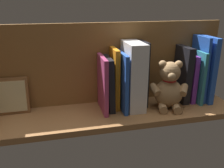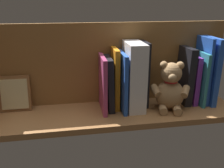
{
  "view_description": "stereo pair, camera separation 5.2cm",
  "coord_description": "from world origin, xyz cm",
  "views": [
    {
      "loc": [
        18.87,
        80.51,
        39.79
      ],
      "look_at": [
        0.0,
        0.0,
        10.66
      ],
      "focal_mm": 38.58,
      "sensor_mm": 36.0,
      "label": 1
    },
    {
      "loc": [
        13.81,
        81.53,
        39.79
      ],
      "look_at": [
        0.0,
        0.0,
        10.66
      ],
      "focal_mm": 38.58,
      "sensor_mm": 36.0,
      "label": 2
    }
  ],
  "objects": [
    {
      "name": "picture_frame_leaning",
      "position": [
        35.68,
        -6.66,
        6.6
      ],
      "size": [
        11.37,
        3.76,
        13.41
      ],
      "color": "brown",
      "rests_on": "ground_plane"
    },
    {
      "name": "teddy_bear",
      "position": [
        -21.83,
        1.9,
        8.19
      ],
      "size": [
        14.56,
        13.81,
        18.62
      ],
      "rotation": [
        0.0,
        0.0,
        -0.27
      ],
      "color": "tan",
      "rests_on": "ground_plane"
    },
    {
      "name": "shelf_back_panel",
      "position": [
        0.0,
        -9.97,
        15.85
      ],
      "size": [
        96.03,
        1.5,
        31.7
      ],
      "primitive_type": "cube",
      "color": "olive",
      "rests_on": "ground_plane"
    },
    {
      "name": "book_6",
      "position": [
        -4.07,
        -1.49,
        10.9
      ],
      "size": [
        1.36,
        14.66,
        21.8
      ],
      "primitive_type": "cube",
      "color": "blue",
      "rests_on": "ground_plane"
    },
    {
      "name": "book_0",
      "position": [
        -39.45,
        -2.3,
        13.14
      ],
      "size": [
        2.13,
        13.04,
        26.29
      ],
      "primitive_type": "cube",
      "color": "blue",
      "rests_on": "ground_plane"
    },
    {
      "name": "ground_plane",
      "position": [
        0.0,
        0.0,
        -1.1
      ],
      "size": [
        96.03,
        24.44,
        2.2
      ],
      "primitive_type": "cube",
      "color": "#9E6B3D"
    },
    {
      "name": "book_3",
      "position": [
        -33.05,
        -3.36,
        9.62
      ],
      "size": [
        1.93,
        10.93,
        19.23
      ],
      "primitive_type": "cube",
      "color": "purple",
      "rests_on": "ground_plane"
    },
    {
      "name": "book_7",
      "position": [
        -1.89,
        -3.71,
        11.46
      ],
      "size": [
        1.8,
        10.23,
        22.92
      ],
      "primitive_type": "cube",
      "color": "orange",
      "rests_on": "ground_plane"
    },
    {
      "name": "book_8",
      "position": [
        0.71,
        -2.78,
        9.99
      ],
      "size": [
        2.74,
        12.08,
        20.04
      ],
      "primitive_type": "cube",
      "rotation": [
        0.0,
        0.03,
        0.0
      ],
      "color": "black",
      "rests_on": "ground_plane"
    },
    {
      "name": "book_4",
      "position": [
        -30.08,
        -3.32,
        11.24
      ],
      "size": [
        3.28,
        11.01,
        22.54
      ],
      "primitive_type": "cube",
      "rotation": [
        0.0,
        -0.02,
        0.0
      ],
      "color": "black",
      "rests_on": "ground_plane"
    },
    {
      "name": "book_5",
      "position": [
        -13.28,
        -4.05,
        12.52
      ],
      "size": [
        1.95,
        9.54,
        25.04
      ],
      "primitive_type": "cube",
      "rotation": [
        0.0,
        0.01,
        0.0
      ],
      "color": "black",
      "rests_on": "ground_plane"
    },
    {
      "name": "book_2",
      "position": [
        -35.25,
        -2.29,
        10.47
      ],
      "size": [
        1.26,
        13.06,
        20.94
      ],
      "primitive_type": "cube",
      "color": "teal",
      "rests_on": "ground_plane"
    },
    {
      "name": "book_9",
      "position": [
        3.15,
        -1.71,
        10.32
      ],
      "size": [
        1.6,
        14.23,
        20.65
      ],
      "primitive_type": "cube",
      "rotation": [
        0.0,
        -0.01,
        0.0
      ],
      "color": "#B23F72",
      "rests_on": "ground_plane"
    },
    {
      "name": "dictionary_thick_white",
      "position": [
        -8.56,
        -1.59,
        12.67
      ],
      "size": [
        6.41,
        14.26,
        25.33
      ],
      "primitive_type": "cube",
      "color": "white",
      "rests_on": "ground_plane"
    },
    {
      "name": "book_1",
      "position": [
        -37.13,
        -2.99,
        13.2
      ],
      "size": [
        1.93,
        11.67,
        26.42
      ],
      "primitive_type": "cube",
      "rotation": [
        0.0,
        0.02,
        0.0
      ],
      "color": "blue",
      "rests_on": "ground_plane"
    }
  ]
}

